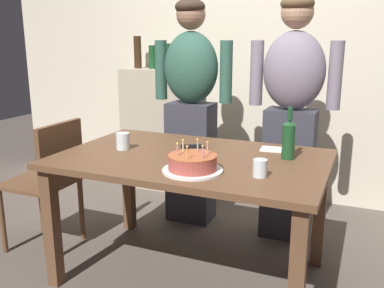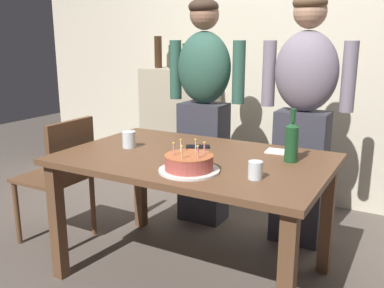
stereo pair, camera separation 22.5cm
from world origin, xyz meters
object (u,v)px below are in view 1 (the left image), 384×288
at_px(water_glass_near, 260,168).
at_px(water_glass_far, 123,141).
at_px(person_woman_cardigan, 291,116).
at_px(dining_chair, 50,176).
at_px(birthday_cake, 193,164).
at_px(cell_phone, 193,146).
at_px(napkin_stack, 274,149).
at_px(person_man_bearded, 191,109).
at_px(wine_bottle, 289,138).

relative_size(water_glass_near, water_glass_far, 0.87).
relative_size(person_woman_cardigan, dining_chair, 1.90).
distance_m(birthday_cake, person_woman_cardigan, 1.06).
bearing_deg(birthday_cake, cell_phone, 112.99).
relative_size(birthday_cake, person_woman_cardigan, 0.18).
height_order(birthday_cake, napkin_stack, birthday_cake).
height_order(cell_phone, person_man_bearded, person_man_bearded).
height_order(cell_phone, person_woman_cardigan, person_woman_cardigan).
bearing_deg(birthday_cake, water_glass_far, 156.39).
bearing_deg(cell_phone, napkin_stack, -12.74).
relative_size(cell_phone, napkin_stack, 0.93).
bearing_deg(napkin_stack, water_glass_far, -158.32).
height_order(water_glass_near, dining_chair, dining_chair).
bearing_deg(water_glass_far, cell_phone, 29.67).
height_order(cell_phone, dining_chair, dining_chair).
height_order(wine_bottle, cell_phone, wine_bottle).
xyz_separation_m(water_glass_far, napkin_stack, (0.84, 0.33, -0.05)).
relative_size(water_glass_near, dining_chair, 0.10).
bearing_deg(person_woman_cardigan, cell_phone, 48.55).
distance_m(water_glass_near, cell_phone, 0.66).
height_order(water_glass_far, dining_chair, dining_chair).
bearing_deg(dining_chair, person_woman_cardigan, 120.23).
bearing_deg(birthday_cake, wine_bottle, 46.94).
height_order(water_glass_near, water_glass_far, water_glass_far).
height_order(wine_bottle, napkin_stack, wine_bottle).
relative_size(birthday_cake, water_glass_near, 3.57).
bearing_deg(wine_bottle, dining_chair, -171.40).
bearing_deg(person_man_bearded, water_glass_near, 128.85).
height_order(birthday_cake, wine_bottle, wine_bottle).
bearing_deg(cell_phone, water_glass_near, -64.95).
relative_size(water_glass_far, dining_chair, 0.11).
distance_m(person_woman_cardigan, dining_chair, 1.66).
height_order(cell_phone, napkin_stack, same).
relative_size(birthday_cake, cell_phone, 2.13).
xyz_separation_m(napkin_stack, person_man_bearded, (-0.73, 0.43, 0.13)).
height_order(water_glass_near, person_man_bearded, person_man_bearded).
bearing_deg(water_glass_near, person_woman_cardigan, 91.66).
height_order(napkin_stack, dining_chair, dining_chair).
relative_size(birthday_cake, person_man_bearded, 0.18).
distance_m(birthday_cake, dining_chair, 1.14).
xyz_separation_m(wine_bottle, dining_chair, (-1.49, -0.23, -0.34)).
xyz_separation_m(water_glass_far, wine_bottle, (0.95, 0.18, 0.07)).
bearing_deg(person_man_bearded, napkin_stack, 149.18).
relative_size(water_glass_far, napkin_stack, 0.64).
xyz_separation_m(person_man_bearded, person_woman_cardigan, (0.74, 0.00, 0.00)).
height_order(wine_bottle, person_woman_cardigan, person_woman_cardigan).
height_order(person_man_bearded, dining_chair, person_man_bearded).
relative_size(water_glass_far, wine_bottle, 0.34).
height_order(water_glass_near, person_woman_cardigan, person_woman_cardigan).
height_order(water_glass_near, wine_bottle, wine_bottle).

